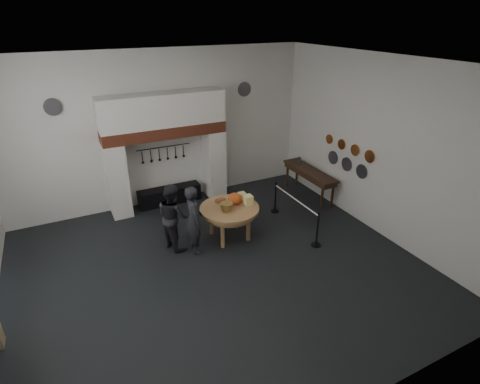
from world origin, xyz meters
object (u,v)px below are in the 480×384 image
iron_range (170,195)px  visitor_near (194,220)px  work_table (229,209)px  side_table (310,171)px  visitor_far (173,216)px  barrier_post_far (275,198)px  barrier_post_near (317,230)px

iron_range → visitor_near: bearing=-93.8°
work_table → side_table: side_table is taller
visitor_far → barrier_post_far: (3.20, 0.42, -0.40)m
side_table → visitor_near: bearing=-163.8°
side_table → visitor_far: bearing=-169.8°
visitor_far → barrier_post_far: 3.25m
barrier_post_near → visitor_far: bearing=153.8°
visitor_near → side_table: bearing=-68.7°
visitor_near → visitor_far: 0.57m
visitor_near → side_table: visitor_near is taller
side_table → barrier_post_far: size_ratio=2.44×
iron_range → visitor_far: visitor_far is taller
iron_range → barrier_post_far: barrier_post_far is taller
barrier_post_far → barrier_post_near: bearing=-90.0°
visitor_far → visitor_near: bearing=-151.0°
iron_range → visitor_far: bearing=-103.8°
iron_range → visitor_near: (-0.19, -2.78, 0.61)m
work_table → visitor_near: bearing=-170.7°
visitor_near → visitor_far: visitor_near is taller
iron_range → barrier_post_far: (2.61, -1.96, 0.20)m
iron_range → side_table: size_ratio=0.86×
work_table → visitor_far: size_ratio=0.90×
iron_range → work_table: bearing=-72.4°
visitor_far → barrier_post_far: visitor_far is taller
work_table → side_table: (3.27, 1.08, 0.03)m
work_table → barrier_post_far: (1.79, 0.66, -0.39)m
visitor_far → iron_range: bearing=-29.8°
side_table → barrier_post_far: (-1.49, -0.42, -0.42)m
visitor_far → side_table: visitor_far is taller
iron_range → work_table: 2.80m
work_table → visitor_near: size_ratio=0.88×
visitor_far → barrier_post_near: visitor_far is taller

